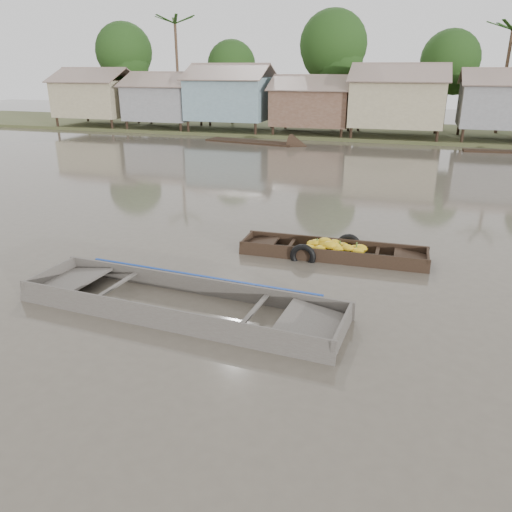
% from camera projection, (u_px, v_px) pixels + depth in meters
% --- Properties ---
extents(ground, '(120.00, 120.00, 0.00)m').
position_uv_depth(ground, '(225.00, 298.00, 11.89)').
color(ground, '#514A3E').
rests_on(ground, ground).
extents(riverbank, '(120.00, 12.47, 10.22)m').
position_uv_depth(riverbank, '(406.00, 95.00, 38.38)').
color(riverbank, '#384723').
rests_on(riverbank, ground).
extents(banana_boat, '(5.35, 1.48, 0.76)m').
position_uv_depth(banana_boat, '(330.00, 252.00, 14.45)').
color(banana_boat, black).
rests_on(banana_boat, ground).
extents(viewer_boat, '(7.64, 2.51, 0.61)m').
position_uv_depth(viewer_boat, '(182.00, 307.00, 11.28)').
color(viewer_boat, '#48413D').
rests_on(viewer_boat, ground).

